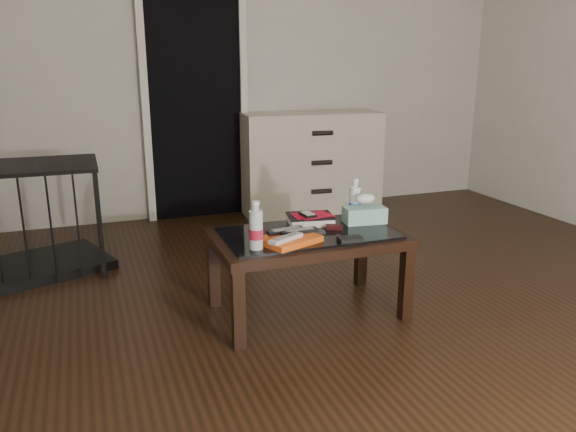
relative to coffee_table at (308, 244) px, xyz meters
name	(u,v)px	position (x,y,z in m)	size (l,w,h in m)	color
ground	(372,327)	(0.25, -0.29, -0.40)	(5.00, 5.00, 0.00)	black
doorway	(195,99)	(-0.15, 2.18, 0.63)	(0.90, 0.08, 2.07)	black
coffee_table	(308,244)	(0.00, 0.00, 0.00)	(1.00, 0.60, 0.46)	black
dresser	(310,163)	(0.81, 1.94, 0.05)	(1.24, 0.60, 0.90)	beige
pet_crate	(30,238)	(-1.46, 1.18, -0.17)	(1.05, 0.87, 0.71)	black
magazines	(289,240)	(-0.15, -0.13, 0.08)	(0.28, 0.21, 0.03)	#E25315
remote_silver	(286,238)	(-0.19, -0.18, 0.11)	(0.20, 0.05, 0.02)	#BBBCC1
remote_black_front	(299,231)	(-0.08, -0.09, 0.11)	(0.20, 0.05, 0.02)	black
remote_black_back	(286,230)	(-0.15, -0.06, 0.11)	(0.20, 0.05, 0.02)	black
textbook	(310,219)	(0.08, 0.15, 0.09)	(0.25, 0.20, 0.05)	black
dvd_mailers	(310,215)	(0.07, 0.15, 0.11)	(0.19, 0.14, 0.01)	red
ipod	(308,214)	(0.05, 0.13, 0.12)	(0.06, 0.10, 0.02)	black
flip_phone	(334,227)	(0.15, 0.00, 0.08)	(0.09, 0.05, 0.02)	black
wallet	(350,239)	(0.14, -0.21, 0.07)	(0.12, 0.07, 0.02)	black
water_bottle_left	(256,225)	(-0.34, -0.16, 0.18)	(0.07, 0.07, 0.24)	#B6BDC1
water_bottle_right	(355,199)	(0.35, 0.14, 0.18)	(0.07, 0.07, 0.24)	silver
tissue_box	(365,215)	(0.37, 0.06, 0.11)	(0.23, 0.12, 0.09)	#227F6F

